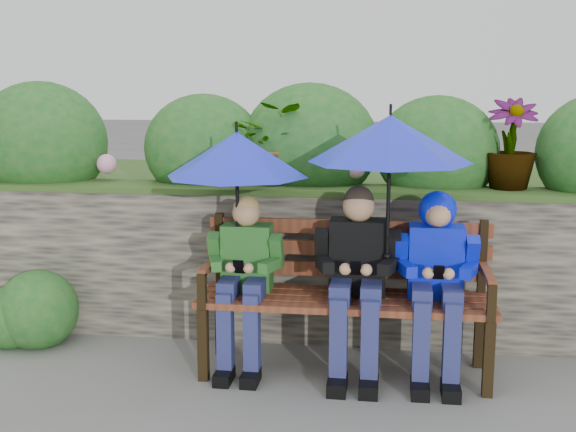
# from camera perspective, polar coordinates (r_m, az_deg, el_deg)

# --- Properties ---
(ground) EXTENTS (60.00, 60.00, 0.00)m
(ground) POSITION_cam_1_polar(r_m,az_deg,el_deg) (4.35, -0.19, -12.64)
(ground) COLOR #5D5D54
(ground) RESTS_ON ground
(garden_backdrop) EXTENTS (8.00, 2.87, 1.77)m
(garden_backdrop) POSITION_cam_1_polar(r_m,az_deg,el_deg) (5.69, 1.60, -0.48)
(garden_backdrop) COLOR #33312D
(garden_backdrop) RESTS_ON ground
(park_bench) EXTENTS (1.72, 0.50, 0.91)m
(park_bench) POSITION_cam_1_polar(r_m,az_deg,el_deg) (4.33, 4.60, -5.53)
(park_bench) COLOR black
(park_bench) RESTS_ON ground
(boy_left) EXTENTS (0.44, 0.51, 1.05)m
(boy_left) POSITION_cam_1_polar(r_m,az_deg,el_deg) (4.31, -3.46, -4.44)
(boy_left) COLOR #1D611A
(boy_left) RESTS_ON ground
(boy_middle) EXTENTS (0.50, 0.58, 1.12)m
(boy_middle) POSITION_cam_1_polar(r_m,az_deg,el_deg) (4.22, 5.47, -4.40)
(boy_middle) COLOR black
(boy_middle) RESTS_ON ground
(boy_right) EXTENTS (0.47, 0.58, 1.10)m
(boy_right) POSITION_cam_1_polar(r_m,az_deg,el_deg) (4.23, 11.65, -4.11)
(boy_right) COLOR #151FD4
(boy_right) RESTS_ON ground
(umbrella_left) EXTENTS (0.85, 0.85, 0.80)m
(umbrella_left) POSITION_cam_1_polar(r_m,az_deg,el_deg) (4.23, -4.07, 4.87)
(umbrella_left) COLOR #1726DA
(umbrella_left) RESTS_ON ground
(umbrella_right) EXTENTS (0.93, 0.93, 0.89)m
(umbrella_right) POSITION_cam_1_polar(r_m,az_deg,el_deg) (4.07, 8.05, 6.03)
(umbrella_right) COLOR #1726DA
(umbrella_right) RESTS_ON ground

